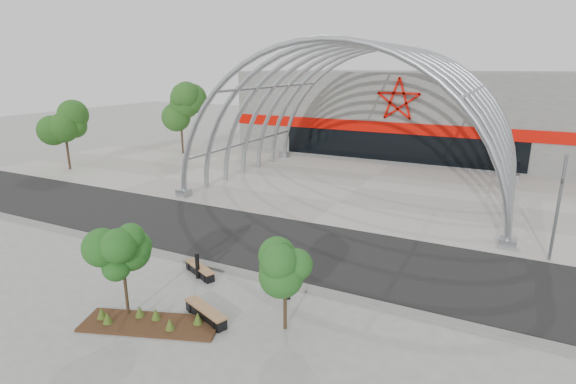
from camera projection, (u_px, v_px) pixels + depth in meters
The scene contains 19 objects.
ground at pixel (246, 272), 19.46m from camera, with size 140.00×140.00×0.00m, color gray.
road at pixel (283, 244), 22.46m from camera, with size 140.00×7.00×0.02m, color black.
forecourt at pixel (359, 188), 32.76m from camera, with size 60.00×17.00×0.04m, color #A09B90.
kerb at pixel (243, 273), 19.23m from camera, with size 60.00×0.50×0.12m, color slate.
arena_building at pixel (415, 111), 47.08m from camera, with size 34.00×15.24×8.00m.
vault_canopy at pixel (359, 188), 32.76m from camera, with size 20.80×15.80×20.36m.
planting_bed at pixel (149, 322), 15.49m from camera, with size 4.95×2.96×0.50m.
signal_pole at pixel (558, 207), 19.89m from camera, with size 0.35×0.69×4.95m.
street_tree_0 at pixel (122, 251), 15.41m from camera, with size 1.53×1.53×3.49m.
street_tree_1 at pixel (285, 257), 14.59m from camera, with size 1.55×1.55×3.66m.
bench_0 at pixel (200, 271), 19.15m from camera, with size 1.94×1.19×0.41m.
bench_1 at pixel (206, 314), 15.80m from camera, with size 2.15×1.19×0.45m.
bollard_0 at pixel (115, 251), 20.35m from camera, with size 0.17×0.17×1.06m, color black.
bollard_1 at pixel (197, 266), 18.78m from camera, with size 0.18×0.18×1.12m, color black.
bollard_2 at pixel (275, 277), 17.98m from camera, with size 0.15×0.15×0.94m, color black.
bollard_3 at pixel (266, 280), 17.75m from camera, with size 0.14×0.14×0.89m, color black.
bollard_4 at pixel (288, 287), 17.10m from camera, with size 0.16×0.16×1.01m, color black.
bg_tree_0 at pixel (180, 107), 44.05m from camera, with size 3.00×3.00×6.45m.
bg_tree_2 at pixel (64, 124), 37.42m from camera, with size 2.55×2.55×5.38m.
Camera 1 is at (9.64, -15.04, 8.67)m, focal length 28.00 mm.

